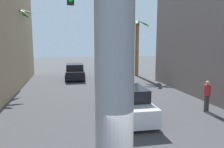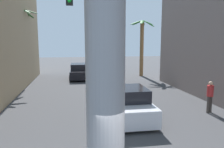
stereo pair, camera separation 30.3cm
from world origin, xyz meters
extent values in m
plane|color=#424244|center=(0.00, 10.00, 0.00)|extent=(87.20, 87.20, 0.00)
cylinder|color=#9E9EA3|center=(-1.02, 1.38, 4.06)|extent=(0.74, 0.74, 8.12)
sphere|color=green|center=(-1.67, 5.19, 5.16)|extent=(0.14, 0.14, 0.14)
cylinder|color=black|center=(0.05, 9.64, 0.32)|extent=(0.23, 0.64, 0.64)
cylinder|color=black|center=(1.97, 9.61, 0.32)|extent=(0.23, 0.64, 0.64)
cylinder|color=black|center=(-0.01, 6.29, 0.32)|extent=(0.23, 0.64, 0.64)
cylinder|color=black|center=(1.91, 6.25, 0.32)|extent=(0.23, 0.64, 0.64)
cube|color=silver|center=(0.98, 7.95, 0.56)|extent=(2.10, 4.83, 0.80)
cube|color=black|center=(0.97, 7.59, 1.26)|extent=(1.89, 2.05, 0.60)
cylinder|color=black|center=(-1.80, 21.74, 0.32)|extent=(0.24, 0.65, 0.64)
cylinder|color=black|center=(-0.07, 21.68, 0.32)|extent=(0.24, 0.65, 0.64)
cylinder|color=black|center=(-1.89, 18.60, 0.32)|extent=(0.24, 0.65, 0.64)
cylinder|color=black|center=(-0.17, 18.54, 0.32)|extent=(0.24, 0.65, 0.64)
cube|color=black|center=(-0.98, 20.14, 0.56)|extent=(1.96, 4.54, 0.80)
cube|color=black|center=(-0.98, 20.14, 1.26)|extent=(1.75, 2.52, 0.60)
cylinder|color=brown|center=(-6.43, 18.07, 3.30)|extent=(0.41, 0.82, 6.61)
ellipsoid|color=#2B5B2D|center=(-5.35, 17.93, 6.45)|extent=(1.75, 0.59, 0.59)
ellipsoid|color=#306C2D|center=(-5.62, 18.70, 6.36)|extent=(1.36, 1.44, 0.88)
ellipsoid|color=#26692D|center=(-6.37, 18.91, 6.42)|extent=(0.65, 1.72, 0.70)
ellipsoid|color=#2C662D|center=(-6.92, 18.56, 6.36)|extent=(1.53, 1.23, 0.88)
ellipsoid|color=#225D2D|center=(-7.03, 17.74, 6.41)|extent=(1.70, 0.93, 0.71)
ellipsoid|color=#2E612D|center=(-6.52, 17.24, 6.44)|extent=(0.94, 1.72, 0.65)
ellipsoid|color=#2D622D|center=(-5.58, 17.45, 6.43)|extent=(1.47, 1.43, 0.67)
cylinder|color=brown|center=(5.93, 20.76, 3.00)|extent=(0.43, 0.42, 6.01)
ellipsoid|color=#2D792D|center=(6.66, 20.69, 5.78)|extent=(1.36, 0.50, 0.82)
ellipsoid|color=#1F5E2D|center=(6.23, 21.43, 5.85)|extent=(0.90, 1.43, 0.62)
ellipsoid|color=#1E652D|center=(5.52, 21.37, 5.88)|extent=(1.12, 1.38, 0.52)
ellipsoid|color=#26692D|center=(5.22, 20.67, 5.86)|extent=(1.45, 0.55, 0.58)
ellipsoid|color=#306D2D|center=(5.68, 20.09, 5.87)|extent=(0.83, 1.46, 0.55)
ellipsoid|color=#23602D|center=(6.36, 20.17, 5.84)|extent=(1.10, 1.35, 0.66)
cylinder|color=#3F3833|center=(5.45, 7.62, 0.45)|extent=(0.14, 0.14, 0.91)
cylinder|color=#3F3833|center=(5.64, 7.68, 0.45)|extent=(0.14, 0.14, 0.91)
cylinder|color=#B22626|center=(5.55, 7.65, 1.20)|extent=(0.43, 0.43, 0.59)
sphere|color=tan|center=(5.55, 7.65, 1.61)|extent=(0.22, 0.22, 0.22)
camera|label=1|loc=(-1.91, -2.53, 3.77)|focal=35.00mm
camera|label=2|loc=(-1.61, -2.59, 3.77)|focal=35.00mm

